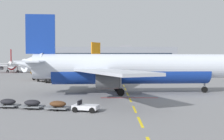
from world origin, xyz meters
TOP-DOWN VIEW (x-y plane):
  - apron_paint_markings at (18.00, 36.57)m, footprint 8.00×95.02m
  - airliner_foreground at (18.05, 26.89)m, footprint 34.81×34.53m
  - airliner_mid_left at (-27.03, 100.01)m, footprint 25.41×26.22m
  - airliner_far_center at (2.58, 62.82)m, footprint 25.17×27.35m
  - fuel_service_truck at (-0.02, 48.55)m, footprint 6.23×6.98m
  - baggage_train at (8.46, 13.20)m, footprint 11.60×4.30m
  - terminal_satellite at (11.90, 142.78)m, footprint 78.49×25.36m

SIDE VIEW (x-z plane):
  - apron_paint_markings at x=18.00m, z-range 0.00..0.01m
  - baggage_train at x=8.46m, z-range -0.04..1.10m
  - fuel_service_truck at x=-0.02m, z-range 0.08..3.22m
  - airliner_mid_left at x=-27.03m, z-range -1.65..7.72m
  - airliner_far_center at x=2.58m, z-range -1.92..8.99m
  - airliner_foreground at x=18.05m, z-range -2.15..10.05m
  - terminal_satellite at x=11.90m, z-range -0.79..13.07m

